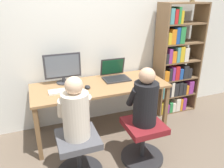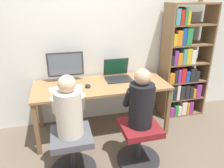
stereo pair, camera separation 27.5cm
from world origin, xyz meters
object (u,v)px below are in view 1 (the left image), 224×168
Objects in this scene: person_at_monitor at (76,111)px; office_chair_right at (143,139)px; bookshelf at (175,67)px; laptop at (115,75)px; person_at_laptop at (145,100)px; desktop_monitor at (63,68)px; keyboard at (66,90)px; office_chair_left at (79,154)px.

office_chair_right is at bearing -1.78° from person_at_monitor.
person_at_monitor is 0.37× the size of bookshelf.
person_at_laptop reaches higher than laptop.
bookshelf is (1.02, 0.89, 0.50)m from office_chair_right.
bookshelf reaches higher than desktop_monitor.
office_chair_right is at bearing -89.24° from laptop.
keyboard is 0.79m from office_chair_left.
laptop is at bearing -7.20° from desktop_monitor.
person_at_monitor is (-0.74, -0.84, 0.00)m from laptop.
bookshelf is at bearing 41.29° from office_chair_right.
laptop is 0.56× the size of person_at_monitor.
desktop_monitor is 0.94m from person_at_monitor.
person_at_monitor reaches higher than office_chair_left.
person_at_laptop is at bearing -52.86° from desktop_monitor.
laptop is 0.71× the size of office_chair_right.
bookshelf is (1.76, 0.23, 0.04)m from keyboard.
person_at_monitor reaches higher than laptop.
laptop is 1.12m from person_at_monitor.
office_chair_left is at bearing 178.59° from office_chair_right.
keyboard is at bearing 89.54° from person_at_monitor.
office_chair_left is 2.04m from bookshelf.
office_chair_left is 0.75m from office_chair_right.
laptop is (0.71, -0.09, -0.15)m from desktop_monitor.
office_chair_right is 0.78× the size of person_at_laptop.
bookshelf reaches higher than keyboard.
desktop_monitor is 0.28× the size of bookshelf.
desktop_monitor is 1.20m from person_at_laptop.
bookshelf is (1.02, 0.89, -0.00)m from person_at_laptop.
person_at_monitor is at bearing -153.84° from bookshelf.
person_at_laptop is at bearing -138.87° from bookshelf.
office_chair_right is (0.72, -0.96, -0.65)m from desktop_monitor.
office_chair_left is 0.50m from person_at_monitor.
desktop_monitor is 0.73m from laptop.
bookshelf is at bearing 1.46° from laptop.
desktop_monitor is 1.14m from office_chair_left.
office_chair_right is 0.91m from person_at_monitor.
desktop_monitor is 0.74× the size of person_at_laptop.
person_at_monitor reaches higher than keyboard.
desktop_monitor reaches higher than office_chair_right.
office_chair_right is (0.75, -0.02, 0.00)m from office_chair_left.
bookshelf reaches higher than office_chair_right.
keyboard is (-0.03, -0.29, -0.19)m from desktop_monitor.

